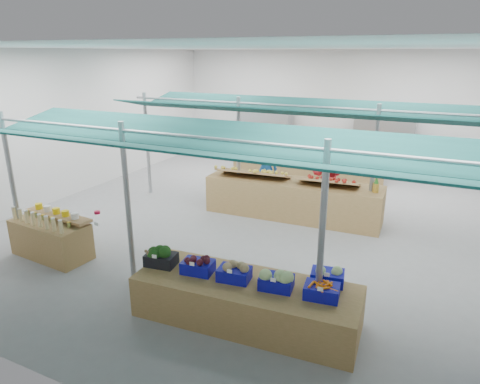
{
  "coord_description": "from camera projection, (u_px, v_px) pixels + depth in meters",
  "views": [
    {
      "loc": [
        3.87,
        -9.55,
        4.09
      ],
      "look_at": [
        0.05,
        -1.6,
        1.2
      ],
      "focal_mm": 32.0,
      "sensor_mm": 36.0,
      "label": 1
    }
  ],
  "objects": [
    {
      "name": "back_shelving_right",
      "position": [
        383.0,
        144.0,
        15.06
      ],
      "size": [
        2.0,
        0.5,
        2.0
      ],
      "primitive_type": "cube",
      "color": "#B23F33",
      "rests_on": "floor"
    },
    {
      "name": "pole_ribbon",
      "position": [
        97.0,
        213.0,
        8.39
      ],
      "size": [
        0.12,
        0.12,
        0.28
      ],
      "color": "red",
      "rests_on": "pole_grid"
    },
    {
      "name": "far_counter",
      "position": [
        308.0,
        163.0,
        14.78
      ],
      "size": [
        5.18,
        1.65,
        0.92
      ],
      "primitive_type": "cube",
      "rotation": [
        0.0,
        0.0,
        0.13
      ],
      "color": "olive",
      "rests_on": "floor"
    },
    {
      "name": "crate_celeriac",
      "position": [
        234.0,
        271.0,
        6.68
      ],
      "size": [
        0.54,
        0.43,
        0.31
      ],
      "rotation": [
        0.0,
        0.0,
        0.13
      ],
      "color": "#0D0D94",
      "rests_on": "veg_counter"
    },
    {
      "name": "crate_cabbage",
      "position": [
        276.0,
        279.0,
        6.43
      ],
      "size": [
        0.54,
        0.43,
        0.35
      ],
      "rotation": [
        0.0,
        0.0,
        0.13
      ],
      "color": "#0D0D94",
      "rests_on": "veg_counter"
    },
    {
      "name": "pole_grid",
      "position": [
        268.0,
        170.0,
        8.68
      ],
      "size": [
        10.0,
        4.6,
        3.0
      ],
      "color": "gray",
      "rests_on": "floor"
    },
    {
      "name": "vendor_left",
      "position": [
        266.0,
        168.0,
        12.35
      ],
      "size": [
        0.67,
        0.46,
        1.8
      ],
      "primitive_type": "imported",
      "rotation": [
        0.0,
        0.0,
        3.18
      ],
      "color": "#174E97",
      "rests_on": "floor"
    },
    {
      "name": "hall",
      "position": [
        287.0,
        109.0,
        11.46
      ],
      "size": [
        13.0,
        13.0,
        13.0
      ],
      "color": "silver",
      "rests_on": "ground"
    },
    {
      "name": "sparrow",
      "position": [
        149.0,
        253.0,
        7.06
      ],
      "size": [
        0.12,
        0.09,
        0.11
      ],
      "rotation": [
        0.0,
        0.0,
        0.13
      ],
      "color": "brown",
      "rests_on": "crate_broccoli"
    },
    {
      "name": "crate_broccoli",
      "position": [
        161.0,
        256.0,
        7.14
      ],
      "size": [
        0.54,
        0.43,
        0.35
      ],
      "rotation": [
        0.0,
        0.0,
        0.13
      ],
      "color": "black",
      "rests_on": "veg_counter"
    },
    {
      "name": "fruit_counter",
      "position": [
        293.0,
        199.0,
        11.04
      ],
      "size": [
        4.53,
        1.25,
        0.96
      ],
      "primitive_type": "cube",
      "rotation": [
        0.0,
        0.0,
        0.04
      ],
      "color": "olive",
      "rests_on": "floor"
    },
    {
      "name": "bottle_shelf",
      "position": [
        53.0,
        237.0,
        8.93
      ],
      "size": [
        1.78,
        1.18,
        1.04
      ],
      "rotation": [
        0.0,
        0.0,
        -0.08
      ],
      "color": "olive",
      "rests_on": "floor"
    },
    {
      "name": "floor",
      "position": [
        265.0,
        218.0,
        11.05
      ],
      "size": [
        13.0,
        13.0,
        0.0
      ],
      "primitive_type": "plane",
      "color": "gray",
      "rests_on": "ground"
    },
    {
      "name": "back_shelving_left",
      "position": [
        265.0,
        134.0,
        16.91
      ],
      "size": [
        2.0,
        0.5,
        2.0
      ],
      "primitive_type": "cube",
      "color": "#B23F33",
      "rests_on": "floor"
    },
    {
      "name": "crate_extra",
      "position": [
        328.0,
        274.0,
        6.58
      ],
      "size": [
        0.55,
        0.44,
        0.32
      ],
      "rotation": [
        0.0,
        0.0,
        0.17
      ],
      "color": "#0D0D94",
      "rests_on": "veg_counter"
    },
    {
      "name": "crate_carrots",
      "position": [
        322.0,
        291.0,
        6.2
      ],
      "size": [
        0.54,
        0.43,
        0.29
      ],
      "rotation": [
        0.0,
        0.0,
        0.13
      ],
      "color": "#0D0D94",
      "rests_on": "veg_counter"
    },
    {
      "name": "pineapple",
      "position": [
        376.0,
        185.0,
        9.98
      ],
      "size": [
        0.14,
        0.14,
        0.39
      ],
      "rotation": [
        0.0,
        0.0,
        0.08
      ],
      "color": "#8C6019",
      "rests_on": "fruit_counter"
    },
    {
      "name": "vendor_right",
      "position": [
        327.0,
        176.0,
        11.61
      ],
      "size": [
        0.9,
        0.72,
        1.8
      ],
      "primitive_type": "imported",
      "rotation": [
        0.0,
        0.0,
        3.18
      ],
      "color": "maroon",
      "rests_on": "floor"
    },
    {
      "name": "apple_heap_yellow",
      "position": [
        253.0,
        172.0,
        11.15
      ],
      "size": [
        1.95,
        0.85,
        0.27
      ],
      "rotation": [
        0.0,
        0.0,
        0.08
      ],
      "color": "#997247",
      "rests_on": "fruit_counter"
    },
    {
      "name": "crate_beets",
      "position": [
        198.0,
        265.0,
        6.91
      ],
      "size": [
        0.54,
        0.43,
        0.29
      ],
      "rotation": [
        0.0,
        0.0,
        0.13
      ],
      "color": "#0D0D94",
      "rests_on": "veg_counter"
    },
    {
      "name": "awnings",
      "position": [
        269.0,
        123.0,
        8.38
      ],
      "size": [
        9.5,
        7.08,
        0.3
      ],
      "color": "#0B3131",
      "rests_on": "pole_grid"
    },
    {
      "name": "apple_heap_red",
      "position": [
        328.0,
        180.0,
        10.41
      ],
      "size": [
        1.55,
        0.82,
        0.27
      ],
      "rotation": [
        0.0,
        0.0,
        0.08
      ],
      "color": "#997247",
      "rests_on": "fruit_counter"
    },
    {
      "name": "veg_counter",
      "position": [
        246.0,
        301.0,
        6.76
      ],
      "size": [
        3.61,
        1.41,
        0.69
      ],
      "primitive_type": "cube",
      "rotation": [
        0.0,
        0.0,
        0.07
      ],
      "color": "olive",
      "rests_on": "floor"
    }
  ]
}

